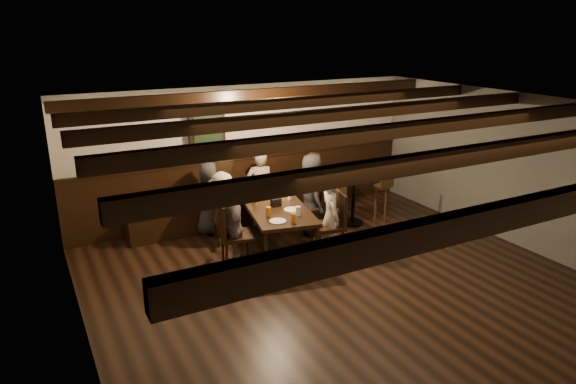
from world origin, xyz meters
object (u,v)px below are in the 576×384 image
person_bench_right (311,188)px  bar_stool_left (336,213)px  bar_stool_right (381,203)px  person_left_near (223,208)px  high_top_table (354,190)px  person_bench_centre (260,188)px  chair_right_far (328,236)px  chair_left_far (236,247)px  chair_left_near (225,226)px  person_right_far (331,216)px  dining_table (275,208)px  person_right_near (312,194)px  person_bench_left (209,198)px  person_left_far (233,226)px  chair_right_near (310,217)px

person_bench_right → bar_stool_left: person_bench_right is taller
bar_stool_right → person_left_near: bearing=175.5°
person_bench_right → high_top_table: 0.74m
person_bench_centre → person_bench_right: person_bench_centre is taller
chair_right_far → bar_stool_right: 1.74m
high_top_table → chair_left_far: bearing=-166.6°
chair_left_near → bar_stool_left: bar_stool_left is taller
person_right_far → bar_stool_right: size_ratio=1.29×
bar_stool_right → bar_stool_left: bearing=-172.6°
person_right_far → dining_table: bearing=59.0°
bar_stool_right → person_right_far: bearing=-150.0°
chair_left_far → high_top_table: size_ratio=1.05×
person_right_near → high_top_table: bearing=-77.4°
person_bench_left → chair_left_far: bearing=97.6°
person_right_far → bar_stool_left: person_right_far is taller
person_bench_centre → bar_stool_right: 2.18m
chair_left_near → chair_left_far: 0.90m
high_top_table → person_left_far: bearing=-166.9°
person_bench_left → person_bench_right: person_bench_right is taller
person_right_far → person_bench_right: bearing=-6.3°
person_bench_right → high_top_table: person_bench_right is taller
person_left_far → person_right_far: same height
person_right_near → bar_stool_left: 0.52m
chair_left_far → chair_right_far: bearing=90.0°
dining_table → person_bench_right: size_ratio=1.60×
person_bench_centre → person_bench_right: size_ratio=1.04×
person_bench_left → bar_stool_left: (1.88, -0.97, -0.27)m
chair_right_near → person_left_near: 1.50m
person_bench_right → chair_right_far: bearing=82.4°
person_left_near → high_top_table: size_ratio=1.25×
person_left_far → chair_left_near: bearing=178.0°
person_bench_right → chair_left_near: bearing=15.5°
person_right_near → person_right_far: person_right_near is taller
person_left_far → person_right_far: 1.50m
person_bench_centre → person_left_far: 1.68m
chair_right_far → person_left_far: bearing=90.0°
chair_right_near → high_top_table: 0.95m
chair_left_near → person_bench_centre: bearing=129.8°
dining_table → bar_stool_left: (1.19, 0.09, -0.31)m
person_bench_left → person_bench_centre: (0.91, -0.04, 0.05)m
person_bench_centre → person_right_far: size_ratio=1.08×
chair_right_near → person_right_near: person_right_near is taller
person_left_far → high_top_table: 2.58m
chair_left_near → person_bench_right: person_bench_right is taller
chair_right_near → person_right_near: 0.40m
person_bench_centre → high_top_table: 1.64m
person_bench_centre → bar_stool_left: bearing=147.9°
chair_right_near → chair_right_far: 0.90m
chair_left_far → person_left_far: bearing=-90.0°
person_bench_left → person_right_far: bearing=140.7°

